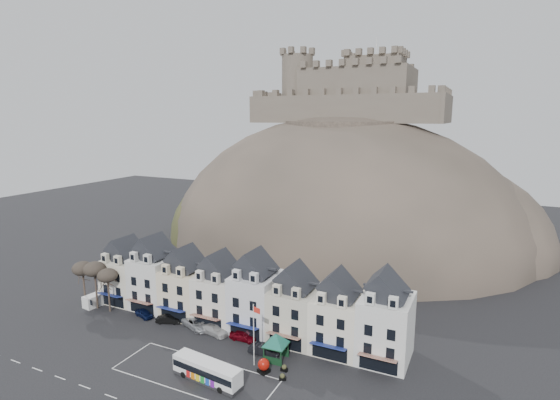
% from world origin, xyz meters
% --- Properties ---
extents(ground, '(300.00, 300.00, 0.00)m').
position_xyz_m(ground, '(0.00, 0.00, 0.00)').
color(ground, black).
rests_on(ground, ground).
extents(coach_bay_markings, '(22.00, 7.50, 0.01)m').
position_xyz_m(coach_bay_markings, '(2.00, 1.25, 0.00)').
color(coach_bay_markings, silver).
rests_on(coach_bay_markings, ground).
extents(townhouse_terrace, '(54.40, 9.35, 11.80)m').
position_xyz_m(townhouse_terrace, '(0.15, 15.97, 5.30)').
color(townhouse_terrace, silver).
rests_on(townhouse_terrace, ground).
extents(castle_hill, '(100.00, 76.00, 68.00)m').
position_xyz_m(castle_hill, '(1.25, 68.95, 0.11)').
color(castle_hill, '#3C362E').
rests_on(castle_hill, ground).
extents(castle, '(50.20, 22.20, 22.00)m').
position_xyz_m(castle, '(0.51, 75.93, 40.19)').
color(castle, '#64584C').
rests_on(castle, ground).
extents(tree_left_far, '(3.61, 3.61, 8.24)m').
position_xyz_m(tree_left_far, '(-29.00, 10.50, 6.90)').
color(tree_left_far, '#372A23').
rests_on(tree_left_far, ground).
extents(tree_left_mid, '(3.78, 3.78, 8.64)m').
position_xyz_m(tree_left_mid, '(-26.00, 10.50, 7.24)').
color(tree_left_mid, '#372A23').
rests_on(tree_left_mid, ground).
extents(tree_left_near, '(3.43, 3.43, 7.84)m').
position_xyz_m(tree_left_near, '(-23.00, 10.50, 6.55)').
color(tree_left_near, '#372A23').
rests_on(tree_left_near, ground).
extents(bus, '(10.13, 3.41, 2.80)m').
position_xyz_m(bus, '(4.35, 0.69, 1.55)').
color(bus, '#262628').
rests_on(bus, ground).
extents(bus_shelter, '(6.29, 6.29, 4.00)m').
position_xyz_m(bus_shelter, '(10.12, 9.07, 3.10)').
color(bus_shelter, '#10321A').
rests_on(bus_shelter, ground).
extents(red_buoy, '(1.62, 1.62, 1.96)m').
position_xyz_m(red_buoy, '(10.00, 5.57, 1.00)').
color(red_buoy, black).
rests_on(red_buoy, ground).
extents(flagpole, '(1.25, 0.43, 8.92)m').
position_xyz_m(flagpole, '(8.10, 6.51, 5.09)').
color(flagpole, silver).
rests_on(flagpole, ground).
extents(white_van, '(2.71, 4.92, 2.13)m').
position_xyz_m(white_van, '(-27.14, 11.44, 1.07)').
color(white_van, white).
rests_on(white_van, ground).
extents(planter_west, '(0.95, 0.65, 0.93)m').
position_xyz_m(planter_west, '(12.35, 7.00, 0.45)').
color(planter_west, black).
rests_on(planter_west, ground).
extents(planter_east, '(1.01, 0.79, 0.91)m').
position_xyz_m(planter_east, '(13.00, 5.07, 0.44)').
color(planter_east, black).
rests_on(planter_east, ground).
extents(car_navy, '(4.24, 2.68, 1.34)m').
position_xyz_m(car_navy, '(-16.00, 11.33, 0.67)').
color(car_navy, '#0B1337').
rests_on(car_navy, ground).
extents(car_black, '(4.29, 2.81, 1.34)m').
position_xyz_m(car_black, '(-10.80, 11.40, 0.67)').
color(car_black, black).
rests_on(car_black, ground).
extents(car_silver, '(6.16, 4.44, 1.58)m').
position_xyz_m(car_silver, '(-5.60, 12.00, 0.79)').
color(car_silver, '#A4A6AB').
rests_on(car_silver, ground).
extents(car_white, '(5.26, 2.91, 1.44)m').
position_xyz_m(car_white, '(-1.86, 11.51, 0.72)').
color(car_white, silver).
rests_on(car_white, ground).
extents(car_maroon, '(4.37, 1.85, 1.47)m').
position_xyz_m(car_maroon, '(3.23, 11.78, 0.74)').
color(car_maroon, '#620510').
rests_on(car_maroon, ground).
extents(car_charcoal, '(4.66, 1.86, 1.51)m').
position_xyz_m(car_charcoal, '(8.03, 9.50, 0.75)').
color(car_charcoal, black).
rests_on(car_charcoal, ground).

